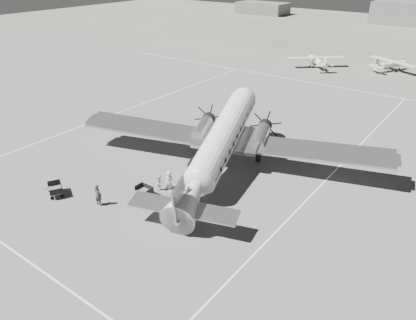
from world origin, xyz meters
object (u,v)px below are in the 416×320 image
at_px(light_plane_left, 317,62).
at_px(ground_crew, 98,195).
at_px(dc3_airliner, 220,144).
at_px(baggage_cart_near, 144,191).
at_px(shed_secondary, 263,8).
at_px(baggage_cart_far, 56,190).
at_px(light_plane_right, 391,65).
at_px(ramp_agent, 160,183).
at_px(passenger, 169,180).

relative_size(light_plane_left, ground_crew, 5.42).
relative_size(dc3_airliner, baggage_cart_near, 20.61).
bearing_deg(light_plane_left, dc3_airliner, -120.89).
bearing_deg(ground_crew, shed_secondary, -73.67).
distance_m(dc3_airliner, baggage_cart_far, 15.56).
distance_m(shed_secondary, baggage_cart_far, 131.75).
height_order(light_plane_right, ramp_agent, light_plane_right).
height_order(ramp_agent, passenger, passenger).
bearing_deg(passenger, ramp_agent, 147.01).
distance_m(ground_crew, ramp_agent, 5.56).
distance_m(light_plane_left, passenger, 51.09).
relative_size(shed_secondary, baggage_cart_near, 11.51).
height_order(baggage_cart_far, ground_crew, ground_crew).
height_order(dc3_airliner, baggage_cart_far, dc3_airliner).
height_order(baggage_cart_near, baggage_cart_far, baggage_cart_far).
height_order(dc3_airliner, baggage_cart_near, dc3_airliner).
bearing_deg(light_plane_left, baggage_cart_far, -132.55).
height_order(dc3_airliner, light_plane_left, dc3_airliner).
distance_m(shed_secondary, ground_crew, 132.32).
xyz_separation_m(light_plane_right, baggage_cart_near, (-5.80, -58.65, -0.61)).
xyz_separation_m(light_plane_left, light_plane_right, (11.99, 5.81, -0.05)).
bearing_deg(light_plane_left, passenger, -124.30).
xyz_separation_m(light_plane_left, baggage_cart_near, (6.18, -52.84, -0.67)).
distance_m(shed_secondary, baggage_cart_near, 129.97).
distance_m(baggage_cart_far, ground_crew, 4.57).
bearing_deg(shed_secondary, light_plane_left, -53.08).
distance_m(light_plane_right, ground_crew, 62.62).
distance_m(light_plane_right, baggage_cart_far, 64.50).
bearing_deg(shed_secondary, ground_crew, -66.40).
xyz_separation_m(dc3_airliner, light_plane_right, (2.77, 51.20, -2.01)).
bearing_deg(light_plane_right, passenger, -68.12).
bearing_deg(baggage_cart_far, ground_crew, 43.38).
distance_m(ground_crew, passenger, 6.45).
bearing_deg(baggage_cart_near, passenger, 66.88).
height_order(shed_secondary, ground_crew, shed_secondary).
relative_size(shed_secondary, dc3_airliner, 0.56).
bearing_deg(baggage_cart_far, light_plane_left, 117.82).
bearing_deg(ground_crew, light_plane_left, -93.01).
distance_m(dc3_airliner, passenger, 6.01).
bearing_deg(dc3_airliner, ground_crew, -132.13).
bearing_deg(light_plane_left, ramp_agent, -124.88).
bearing_deg(light_plane_right, baggage_cart_far, -74.11).
bearing_deg(baggage_cart_near, light_plane_right, 84.68).
distance_m(dc3_airliner, light_plane_left, 46.35).
bearing_deg(ramp_agent, dc3_airliner, -9.60).
relative_size(baggage_cart_near, passenger, 0.91).
xyz_separation_m(ramp_agent, passenger, (0.41, 0.80, 0.10)).
bearing_deg(dc3_airliner, light_plane_right, 69.41).
relative_size(light_plane_right, baggage_cart_near, 6.50).
distance_m(baggage_cart_far, ramp_agent, 9.26).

